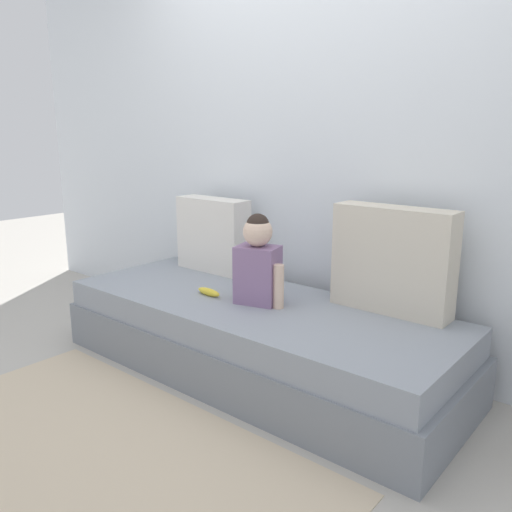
# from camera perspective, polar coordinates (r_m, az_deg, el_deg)

# --- Properties ---
(ground_plane) EXTENTS (12.00, 12.00, 0.00)m
(ground_plane) POSITION_cam_1_polar(r_m,az_deg,el_deg) (2.93, -0.18, -12.43)
(ground_plane) COLOR #B2ADA3
(back_wall) EXTENTS (5.44, 0.10, 2.41)m
(back_wall) POSITION_cam_1_polar(r_m,az_deg,el_deg) (3.08, 6.60, 12.03)
(back_wall) COLOR silver
(back_wall) RESTS_ON ground
(couch) EXTENTS (2.24, 0.85, 0.40)m
(couch) POSITION_cam_1_polar(r_m,az_deg,el_deg) (2.84, -0.18, -8.86)
(couch) COLOR gray
(couch) RESTS_ON ground
(throw_pillow_left) EXTENTS (0.51, 0.16, 0.47)m
(throw_pillow_left) POSITION_cam_1_polar(r_m,az_deg,el_deg) (3.35, -4.71, 2.34)
(throw_pillow_left) COLOR silver
(throw_pillow_left) RESTS_ON couch
(throw_pillow_right) EXTENTS (0.60, 0.16, 0.53)m
(throw_pillow_right) POSITION_cam_1_polar(r_m,az_deg,el_deg) (2.65, 14.71, -0.44)
(throw_pillow_right) COLOR beige
(throw_pillow_right) RESTS_ON couch
(toddler) EXTENTS (0.33, 0.21, 0.47)m
(toddler) POSITION_cam_1_polar(r_m,az_deg,el_deg) (2.69, 0.13, -0.62)
(toddler) COLOR gray
(toddler) RESTS_ON couch
(banana) EXTENTS (0.17, 0.06, 0.04)m
(banana) POSITION_cam_1_polar(r_m,az_deg,el_deg) (2.88, -5.19, -3.93)
(banana) COLOR yellow
(banana) RESTS_ON couch
(floor_rug) EXTENTS (2.02, 1.00, 0.01)m
(floor_rug) POSITION_cam_1_polar(r_m,az_deg,el_deg) (2.36, -16.56, -19.83)
(floor_rug) COLOR beige
(floor_rug) RESTS_ON ground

